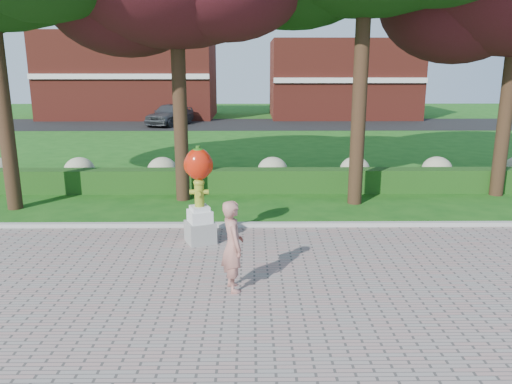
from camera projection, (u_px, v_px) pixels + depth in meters
ground at (241, 273)px, 10.48m from camera, size 100.00×100.00×0.00m
curb at (243, 225)px, 13.37m from camera, size 40.00×0.18×0.15m
lawn_hedge at (245, 181)px, 17.17m from camera, size 24.00×0.70×0.80m
hydrangea_row at (261, 170)px, 18.11m from camera, size 20.10×1.10×0.99m
street at (248, 124)px, 37.64m from camera, size 50.00×8.00×0.02m
building_left at (131, 76)px, 42.51m from camera, size 14.00×8.00×7.00m
building_right at (341, 79)px, 42.76m from camera, size 12.00×8.00×6.40m
hydrant_sculpture at (199, 192)px, 11.89m from camera, size 0.84×0.84×2.38m
woman at (233, 246)px, 9.40m from camera, size 0.60×0.74×1.77m
parked_car at (170, 114)px, 36.82m from camera, size 3.46×5.15×1.63m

